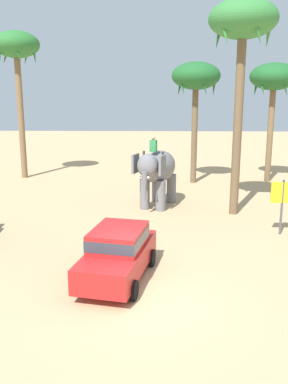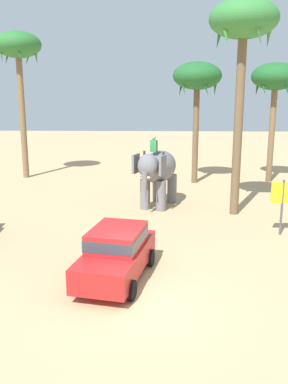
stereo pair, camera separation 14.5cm
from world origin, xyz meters
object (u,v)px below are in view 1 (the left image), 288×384
(palm_tree_behind_elephant, at_px, (274,80))
(palm_tree_far_back, at_px, (196,79))
(palm_tree_left_of_road, at_px, (17,50))
(car_sedan_foreground, at_px, (118,251))
(elephant_with_mahout, at_px, (157,170))
(palm_tree_near_hut, at_px, (243,28))
(signboard_yellow, at_px, (283,196))

(palm_tree_behind_elephant, relative_size, palm_tree_far_back, 1.00)
(palm_tree_behind_elephant, distance_m, palm_tree_left_of_road, 17.58)
(car_sedan_foreground, distance_m, palm_tree_left_of_road, 20.56)
(elephant_with_mahout, bearing_deg, palm_tree_near_hut, -17.59)
(elephant_with_mahout, xyz_separation_m, palm_tree_near_hut, (3.89, -1.23, 6.89))
(palm_tree_left_of_road, relative_size, signboard_yellow, 4.24)
(palm_tree_near_hut, relative_size, palm_tree_left_of_road, 1.00)
(car_sedan_foreground, xyz_separation_m, palm_tree_behind_elephant, (8.99, 16.15, 5.95))
(elephant_with_mahout, distance_m, palm_tree_behind_elephant, 11.58)
(palm_tree_left_of_road, bearing_deg, palm_tree_near_hut, -33.94)
(signboard_yellow, bearing_deg, elephant_with_mahout, 140.26)
(elephant_with_mahout, relative_size, palm_tree_behind_elephant, 0.50)
(signboard_yellow, bearing_deg, palm_tree_left_of_road, 140.61)
(elephant_with_mahout, relative_size, palm_tree_far_back, 0.50)
(elephant_with_mahout, bearing_deg, palm_tree_far_back, 68.95)
(car_sedan_foreground, height_order, palm_tree_behind_elephant, palm_tree_behind_elephant)
(elephant_with_mahout, xyz_separation_m, palm_tree_behind_elephant, (7.74, 7.09, 4.89))
(palm_tree_behind_elephant, relative_size, signboard_yellow, 3.33)
(car_sedan_foreground, relative_size, palm_tree_far_back, 0.54)
(palm_tree_far_back, distance_m, signboard_yellow, 12.44)
(palm_tree_behind_elephant, relative_size, palm_tree_left_of_road, 0.79)
(elephant_with_mahout, height_order, palm_tree_left_of_road, palm_tree_left_of_road)
(elephant_with_mahout, height_order, palm_tree_near_hut, palm_tree_near_hut)
(palm_tree_behind_elephant, bearing_deg, signboard_yellow, -101.85)
(elephant_with_mahout, height_order, signboard_yellow, elephant_with_mahout)
(car_sedan_foreground, relative_size, palm_tree_left_of_road, 0.43)
(palm_tree_behind_elephant, distance_m, palm_tree_far_back, 5.26)
(palm_tree_behind_elephant, distance_m, palm_tree_near_hut, 9.39)
(elephant_with_mahout, relative_size, palm_tree_left_of_road, 0.39)
(elephant_with_mahout, bearing_deg, palm_tree_behind_elephant, 42.53)
(palm_tree_behind_elephant, height_order, palm_tree_near_hut, palm_tree_near_hut)
(elephant_with_mahout, distance_m, palm_tree_left_of_road, 14.30)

